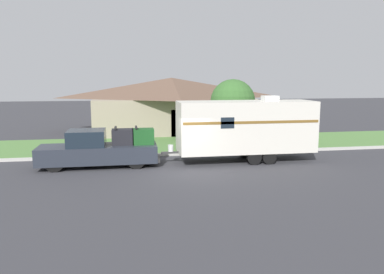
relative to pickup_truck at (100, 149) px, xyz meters
The scene contains 8 objects.
ground_plane 4.58m from the pickup_truck, 21.53° to the right, with size 120.00×120.00×0.00m, color #38383D.
curb_strip 4.75m from the pickup_truck, 26.69° to the left, with size 80.00×0.30×0.14m.
lawn_strip 7.16m from the pickup_truck, 54.00° to the left, with size 80.00×7.00×0.03m.
house_across_street 13.86m from the pickup_truck, 67.87° to the left, with size 13.80×8.36×4.52m.
pickup_truck is the anchor object (origin of this frame).
travel_trailer 7.79m from the pickup_truck, ahead, with size 8.27×2.23×3.54m.
mailbox 3.30m from the pickup_truck, 72.89° to the left, with size 0.48×0.20×1.29m.
tree_in_yard 9.69m from the pickup_truck, 29.06° to the left, with size 2.93×2.93×4.42m.
Camera 1 is at (-2.71, -17.57, 4.47)m, focal length 35.00 mm.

